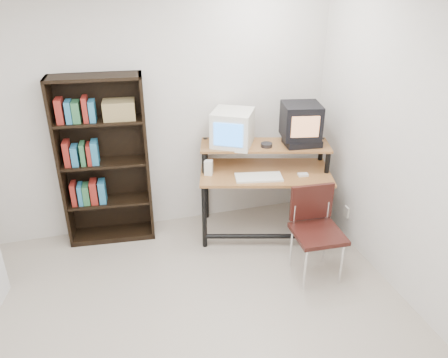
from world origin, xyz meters
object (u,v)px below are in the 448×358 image
object	(u,v)px
crt_tv	(301,121)
bookshelf	(104,159)
computer_desk	(265,173)
crt_monitor	(233,128)
pc_tower	(308,216)
school_chair	(315,223)

from	to	relation	value
crt_tv	bookshelf	world-z (taller)	bookshelf
computer_desk	bookshelf	size ratio (longest dim) A/B	0.84
computer_desk	crt_monitor	distance (m)	0.58
pc_tower	bookshelf	world-z (taller)	bookshelf
pc_tower	crt_monitor	bearing A→B (deg)	160.95
computer_desk	pc_tower	bearing A→B (deg)	-7.10
bookshelf	crt_tv	bearing A→B (deg)	-3.39
crt_tv	pc_tower	world-z (taller)	crt_tv
pc_tower	school_chair	distance (m)	0.74
pc_tower	school_chair	bearing A→B (deg)	-103.98
computer_desk	pc_tower	xyz separation A→B (m)	(0.45, -0.19, -0.49)
crt_monitor	pc_tower	size ratio (longest dim) A/B	1.19
computer_desk	crt_monitor	bearing A→B (deg)	161.87
crt_monitor	pc_tower	xyz separation A→B (m)	(0.75, -0.39, -0.95)
crt_monitor	crt_tv	bearing A→B (deg)	16.01
crt_monitor	school_chair	world-z (taller)	crt_monitor
pc_tower	computer_desk	bearing A→B (deg)	165.61
computer_desk	bookshelf	bearing A→B (deg)	-176.44
crt_monitor	bookshelf	size ratio (longest dim) A/B	0.30
school_chair	bookshelf	bearing A→B (deg)	150.52
crt_monitor	crt_tv	size ratio (longest dim) A/B	1.22
crt_tv	bookshelf	size ratio (longest dim) A/B	0.25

